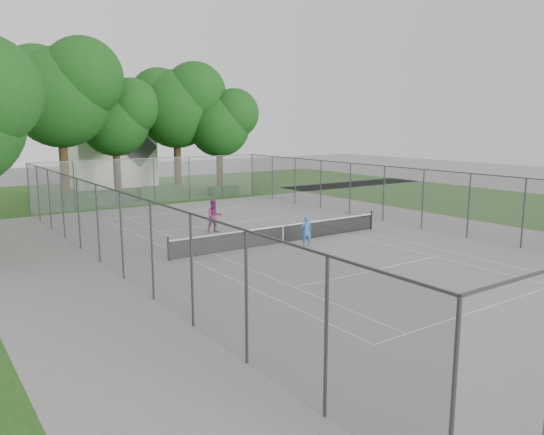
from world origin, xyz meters
TOP-DOWN VIEW (x-y plane):
  - ground at (0.00, 0.00)m, footprint 120.00×120.00m
  - grass_far at (0.00, 26.00)m, footprint 60.00×20.00m
  - grass_right at (22.00, 0.00)m, footprint 16.00×40.00m
  - court_markings at (0.00, 0.00)m, footprint 11.03×23.83m
  - tennis_net at (0.00, 0.00)m, footprint 12.87×0.10m
  - perimeter_fence at (0.00, 0.00)m, footprint 18.08×34.08m
  - tree_far_left at (-5.27, 21.98)m, footprint 8.84×8.07m
  - tree_far_midleft at (-0.45, 23.86)m, footprint 6.95×6.34m
  - tree_far_midright at (5.17, 23.54)m, footprint 8.11×7.40m
  - tree_far_right at (8.38, 21.36)m, footprint 6.47×5.91m
  - hedge_left at (-4.42, 18.60)m, footprint 4.03×1.21m
  - hedge_mid at (1.09, 18.40)m, footprint 3.61×1.03m
  - hedge_right at (6.88, 18.31)m, footprint 2.63×0.96m
  - house at (1.16, 30.96)m, footprint 7.65×5.93m
  - girl_player at (0.58, -1.20)m, footprint 0.65×0.53m
  - woman_player at (-1.62, 4.40)m, footprint 1.00×0.83m

SIDE VIEW (x-z plane):
  - ground at x=0.00m, z-range 0.00..0.00m
  - grass_far at x=0.00m, z-range 0.00..0.00m
  - grass_right at x=22.00m, z-range 0.00..0.00m
  - court_markings at x=0.00m, z-range 0.00..0.01m
  - hedge_right at x=6.88m, z-range 0.00..0.79m
  - hedge_left at x=-4.42m, z-range 0.00..1.01m
  - tennis_net at x=0.00m, z-range -0.04..1.06m
  - hedge_mid at x=1.09m, z-range 0.00..1.14m
  - girl_player at x=0.58m, z-range 0.00..1.52m
  - woman_player at x=-1.62m, z-range 0.00..1.87m
  - perimeter_fence at x=0.00m, z-range 0.05..3.57m
  - house at x=1.16m, z-range -0.93..8.60m
  - tree_far_right at x=8.38m, z-range 1.74..11.04m
  - tree_far_midleft at x=-0.45m, z-range 1.87..11.85m
  - tree_far_midright at x=5.17m, z-range 2.18..13.84m
  - tree_far_left at x=-5.27m, z-range 2.38..15.10m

